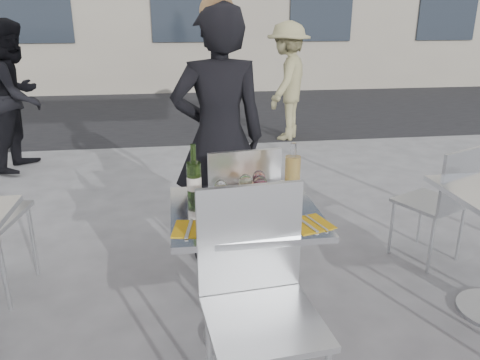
{
  "coord_description": "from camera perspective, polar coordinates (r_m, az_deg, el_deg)",
  "views": [
    {
      "loc": [
        -0.32,
        -2.09,
        1.65
      ],
      "look_at": [
        0.0,
        0.15,
        0.85
      ],
      "focal_mm": 35.0,
      "sensor_mm": 36.0,
      "label": 1
    }
  ],
  "objects": [
    {
      "name": "ground",
      "position": [
        2.69,
        0.48,
        -18.46
      ],
      "size": [
        80.0,
        80.0,
        0.0
      ],
      "primitive_type": "plane",
      "color": "slate"
    },
    {
      "name": "street_asphalt",
      "position": [
        8.76,
        -5.95,
        8.51
      ],
      "size": [
        24.0,
        5.0,
        0.0
      ],
      "primitive_type": "cube",
      "color": "black",
      "rests_on": "ground"
    },
    {
      "name": "main_table",
      "position": [
        2.39,
        0.51,
        -8.23
      ],
      "size": [
        0.72,
        0.72,
        0.75
      ],
      "color": "#B7BABF",
      "rests_on": "ground"
    },
    {
      "name": "chair_far",
      "position": [
        2.84,
        -0.01,
        -3.24
      ],
      "size": [
        0.47,
        0.49,
        0.94
      ],
      "rotation": [
        0.0,
        0.0,
        3.26
      ],
      "color": "silver",
      "rests_on": "ground"
    },
    {
      "name": "chair_near",
      "position": [
        1.98,
        2.1,
        -12.96
      ],
      "size": [
        0.5,
        0.51,
        1.0
      ],
      "rotation": [
        0.0,
        0.0,
        0.1
      ],
      "color": "silver",
      "rests_on": "ground"
    },
    {
      "name": "side_chair_rfar",
      "position": [
        3.44,
        23.44,
        -1.79
      ],
      "size": [
        0.51,
        0.52,
        0.84
      ],
      "rotation": [
        0.0,
        0.0,
        3.58
      ],
      "color": "silver",
      "rests_on": "ground"
    },
    {
      "name": "woman_diner",
      "position": [
        3.16,
        -2.56,
        5.06
      ],
      "size": [
        0.65,
        0.44,
        1.73
      ],
      "primitive_type": "imported",
      "rotation": [
        0.0,
        0.0,
        3.18
      ],
      "color": "black",
      "rests_on": "ground"
    },
    {
      "name": "pedestrian_a",
      "position": [
        5.74,
        -25.55,
        9.2
      ],
      "size": [
        0.74,
        0.88,
        1.63
      ],
      "primitive_type": "imported",
      "rotation": [
        0.0,
        0.0,
        1.4
      ],
      "color": "black",
      "rests_on": "ground"
    },
    {
      "name": "pedestrian_b",
      "position": [
        6.55,
        5.77,
        11.84
      ],
      "size": [
        1.01,
        1.18,
        1.59
      ],
      "primitive_type": "imported",
      "rotation": [
        0.0,
        0.0,
        4.2
      ],
      "color": "#958D60",
      "rests_on": "ground"
    },
    {
      "name": "pizza_near",
      "position": [
        2.19,
        1.6,
        -4.57
      ],
      "size": [
        0.3,
        0.3,
        0.02
      ],
      "color": "tan",
      "rests_on": "main_table"
    },
    {
      "name": "pizza_far",
      "position": [
        2.47,
        2.2,
        -1.57
      ],
      "size": [
        0.31,
        0.31,
        0.03
      ],
      "color": "white",
      "rests_on": "main_table"
    },
    {
      "name": "salad_plate",
      "position": [
        2.37,
        1.0,
        -1.93
      ],
      "size": [
        0.22,
        0.22,
        0.09
      ],
      "color": "white",
      "rests_on": "main_table"
    },
    {
      "name": "wine_bottle",
      "position": [
        2.39,
        -5.62,
        0.16
      ],
      "size": [
        0.07,
        0.08,
        0.29
      ],
      "color": "#385921",
      "rests_on": "main_table"
    },
    {
      "name": "carafe",
      "position": [
        2.43,
        6.41,
        0.56
      ],
      "size": [
        0.08,
        0.08,
        0.29
      ],
      "color": "#DCB85D",
      "rests_on": "main_table"
    },
    {
      "name": "sugar_shaker",
      "position": [
        2.38,
        5.34,
        -1.47
      ],
      "size": [
        0.06,
        0.06,
        0.11
      ],
      "color": "white",
      "rests_on": "main_table"
    },
    {
      "name": "wineglass_white_a",
      "position": [
        2.25,
        -2.33,
        -1.13
      ],
      "size": [
        0.07,
        0.07,
        0.16
      ],
      "color": "white",
      "rests_on": "main_table"
    },
    {
      "name": "wineglass_white_b",
      "position": [
        2.33,
        0.68,
        -0.4
      ],
      "size": [
        0.07,
        0.07,
        0.16
      ],
      "color": "white",
      "rests_on": "main_table"
    },
    {
      "name": "wineglass_red_a",
      "position": [
        2.32,
        2.48,
        -0.56
      ],
      "size": [
        0.07,
        0.07,
        0.16
      ],
      "color": "white",
      "rests_on": "main_table"
    },
    {
      "name": "wineglass_red_b",
      "position": [
        2.39,
        2.31,
        0.09
      ],
      "size": [
        0.07,
        0.07,
        0.16
      ],
      "color": "white",
      "rests_on": "main_table"
    },
    {
      "name": "napkin_left",
      "position": [
        2.11,
        -5.68,
        -5.91
      ],
      "size": [
        0.21,
        0.21,
        0.01
      ],
      "rotation": [
        0.0,
        0.0,
        -0.16
      ],
      "color": "gold",
      "rests_on": "main_table"
    },
    {
      "name": "napkin_right",
      "position": [
        2.17,
        8.5,
        -5.28
      ],
      "size": [
        0.22,
        0.22,
        0.01
      ],
      "rotation": [
        0.0,
        0.0,
        0.28
      ],
      "color": "gold",
      "rests_on": "main_table"
    }
  ]
}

